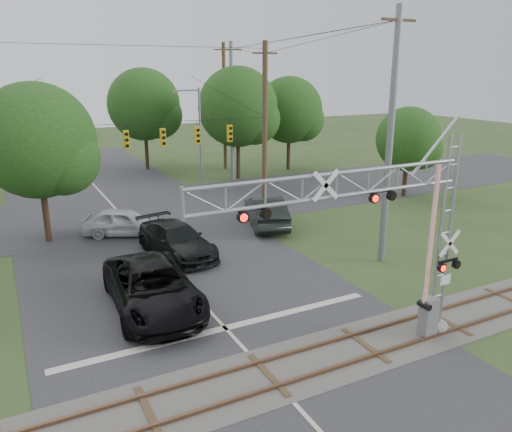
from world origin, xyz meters
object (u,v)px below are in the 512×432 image
pickup_black (153,287)px  streetlight (198,135)px  traffic_signal_span (141,137)px  car_dark (177,240)px  crossing_gantry (381,228)px  sedan_silver (124,222)px

pickup_black → streetlight: size_ratio=0.85×
traffic_signal_span → streetlight: size_ratio=2.33×
pickup_black → car_dark: size_ratio=1.18×
crossing_gantry → pickup_black: size_ratio=1.49×
traffic_signal_span → streetlight: bearing=48.5°
crossing_gantry → car_dark: size_ratio=1.76×
car_dark → streetlight: 15.36m
sedan_silver → car_dark: bearing=-135.1°
traffic_signal_span → sedan_silver: bearing=-143.9°
pickup_black → car_dark: (2.92, 5.61, -0.11)m
crossing_gantry → pickup_black: (-6.00, 6.79, -3.62)m
car_dark → sedan_silver: size_ratio=1.22×
car_dark → crossing_gantry: bearing=-85.6°
pickup_black → streetlight: bearing=66.5°
traffic_signal_span → car_dark: (0.06, -5.97, -4.86)m
traffic_signal_span → car_dark: 7.70m
crossing_gantry → sedan_silver: crossing_gantry is taller
pickup_black → sedan_silver: bearing=86.3°
crossing_gantry → streetlight: 26.01m
traffic_signal_span → pickup_black: size_ratio=2.75×
car_dark → sedan_silver: (-1.73, 4.76, -0.03)m
pickup_black → sedan_silver: (1.19, 10.36, -0.14)m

